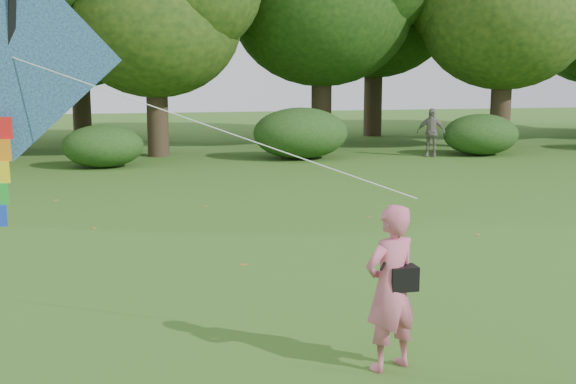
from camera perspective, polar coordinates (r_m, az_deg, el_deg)
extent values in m
plane|color=#265114|center=(8.98, 11.97, -11.19)|extent=(100.00, 100.00, 0.00)
imported|color=#C95E78|center=(7.73, 8.11, -7.51)|extent=(0.76, 0.62, 1.79)
imported|color=gray|center=(27.66, 11.23, 4.64)|extent=(1.14, 0.93, 1.81)
cube|color=black|center=(7.72, 9.04, -6.73)|extent=(0.30, 0.20, 0.26)
cylinder|color=black|center=(7.58, 8.30, -4.32)|extent=(0.33, 0.14, 0.47)
cube|color=#2731AC|center=(9.02, -21.08, 9.95)|extent=(2.51, 0.55, 2.49)
cube|color=black|center=(9.05, -21.06, 9.95)|extent=(0.35, 0.72, 2.24)
cylinder|color=white|center=(7.96, -6.74, 5.37)|extent=(4.15, 2.17, 1.48)
cube|color=red|center=(9.07, -21.39, 4.73)|extent=(0.14, 0.06, 0.26)
cube|color=orange|center=(9.10, -21.48, 3.09)|extent=(0.14, 0.06, 0.26)
cube|color=yellow|center=(9.13, -21.57, 1.46)|extent=(0.14, 0.06, 0.26)
cube|color=green|center=(9.17, -21.65, -0.16)|extent=(0.14, 0.06, 0.26)
cube|color=blue|center=(9.22, -21.74, -1.76)|extent=(0.14, 0.06, 0.26)
cylinder|color=#3A2D1E|center=(27.64, -10.27, 6.05)|extent=(0.80, 0.80, 3.15)
ellipsoid|color=#1E3F11|center=(27.65, -10.48, 12.97)|extent=(6.40, 6.40, 5.44)
cylinder|color=#3A2D1E|center=(30.84, 2.66, 7.02)|extent=(0.86, 0.86, 3.67)
ellipsoid|color=#1E3F11|center=(30.92, 2.71, 14.31)|extent=(7.60, 7.60, 6.46)
cylinder|color=#3A2D1E|center=(31.32, 16.45, 6.46)|extent=(0.83, 0.83, 3.43)
ellipsoid|color=#1E3F11|center=(31.37, 16.76, 13.01)|extent=(6.80, 6.80, 5.78)
cylinder|color=#3A2D1E|center=(35.09, -16.00, 6.82)|extent=(0.84, 0.84, 3.50)
ellipsoid|color=#1E3F11|center=(35.14, -16.28, 12.81)|extent=(7.00, 7.00, 5.95)
cylinder|color=#3A2D1E|center=(36.37, 6.73, 7.61)|extent=(0.90, 0.90, 4.02)
ellipsoid|color=#1E3F11|center=(36.48, 6.86, 14.15)|extent=(7.80, 7.80, 6.63)
ellipsoid|color=#264919|center=(24.76, -14.40, 3.53)|extent=(2.66, 2.09, 1.42)
ellipsoid|color=#264919|center=(26.41, 1.00, 4.67)|extent=(3.50, 2.75, 1.88)
ellipsoid|color=#264919|center=(28.57, 15.00, 4.41)|extent=(2.94, 2.31, 1.58)
cube|color=olive|center=(14.56, 14.76, -3.28)|extent=(0.14, 0.14, 0.01)
cube|color=olive|center=(17.16, -6.56, -1.13)|extent=(0.14, 0.13, 0.01)
cube|color=olive|center=(18.78, -17.85, -0.61)|extent=(0.13, 0.10, 0.01)
cube|color=olive|center=(15.87, 6.39, -1.99)|extent=(0.14, 0.14, 0.01)
cube|color=olive|center=(11.96, -3.50, -5.75)|extent=(0.12, 0.08, 0.01)
cube|color=olive|center=(15.20, -15.13, -2.77)|extent=(0.14, 0.14, 0.01)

